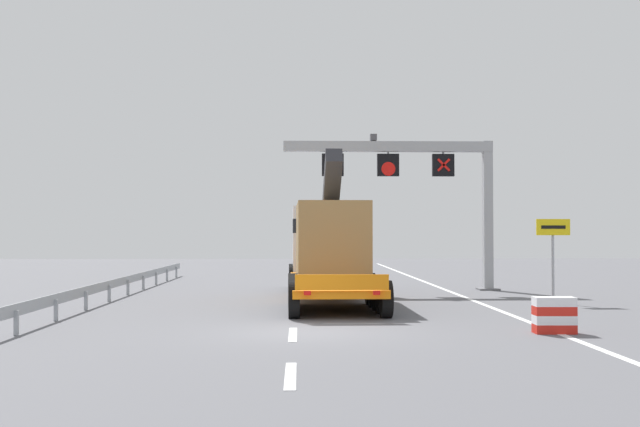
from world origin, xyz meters
name	(u,v)px	position (x,y,z in m)	size (l,w,h in m)	color
ground	(308,332)	(0.00, 0.00, 0.00)	(112.00, 112.00, 0.00)	#5B5B60
lane_markings	(296,280)	(-0.38, 21.27, 0.01)	(0.20, 57.15, 0.01)	silver
edge_line_right	(456,294)	(6.20, 12.00, 0.01)	(0.20, 63.00, 0.01)	silver
overhead_lane_gantry	(419,173)	(5.02, 14.15, 5.15)	(9.41, 0.90, 6.82)	#9EA0A5
heavy_haul_truck_orange	(327,246)	(0.86, 10.49, 1.99)	(3.18, 14.10, 5.30)	orange
exit_sign_yellow	(553,241)	(8.84, 7.80, 2.21)	(1.21, 0.15, 2.99)	#9EA0A5
crash_barrier_striped	(554,315)	(6.11, -0.47, 0.45)	(1.01, 0.53, 0.90)	red
guardrail_left	(127,281)	(-7.17, 11.86, 0.56)	(0.13, 27.71, 0.76)	#999EA3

